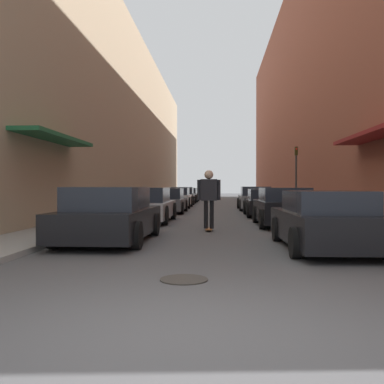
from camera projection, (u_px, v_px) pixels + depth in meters
name	position (u px, v px, depth m)	size (l,w,h in m)	color
ground	(214.00, 209.00, 25.37)	(118.02, 118.02, 0.00)	#515154
curb_strip_left	(154.00, 204.00, 30.99)	(1.80, 53.65, 0.12)	gray
curb_strip_right	(276.00, 205.00, 30.45)	(1.80, 53.65, 0.12)	gray
building_row_left	(114.00, 121.00, 31.09)	(4.90, 53.65, 12.26)	tan
building_row_right	(318.00, 93.00, 30.16)	(4.90, 53.65, 15.89)	brown
parked_car_left_0	(110.00, 216.00, 10.48)	(2.01, 4.31, 1.34)	black
parked_car_left_1	(146.00, 205.00, 16.26)	(2.00, 4.41, 1.32)	#B7B7BC
parked_car_left_2	(168.00, 201.00, 22.01)	(1.85, 4.09, 1.27)	#515459
parked_car_left_3	(176.00, 198.00, 27.36)	(1.97, 4.31, 1.29)	silver
parked_car_left_4	(183.00, 196.00, 32.66)	(1.92, 4.66, 1.31)	black
parked_car_left_5	(188.00, 195.00, 37.98)	(1.98, 4.83, 1.23)	#515459
parked_car_right_0	(325.00, 221.00, 9.21)	(1.87, 4.17, 1.27)	black
parked_car_right_1	(283.00, 207.00, 14.66)	(1.86, 3.97, 1.32)	black
parked_car_right_2	(266.00, 203.00, 19.48)	(1.91, 3.94, 1.25)	black
parked_car_right_3	(255.00, 199.00, 24.76)	(1.92, 4.68, 1.35)	gray
skateboarder	(209.00, 193.00, 13.03)	(0.71, 0.78, 1.86)	brown
manhole_cover	(184.00, 279.00, 6.20)	(0.70, 0.70, 0.02)	#332D28
traffic_light	(296.00, 171.00, 23.14)	(0.16, 0.22, 3.39)	#2D2D2D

